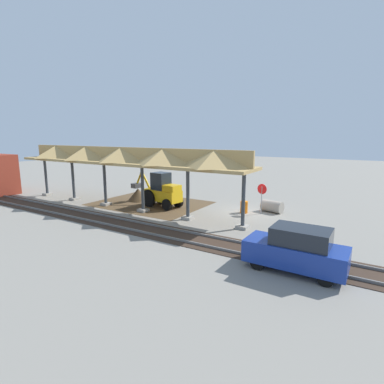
{
  "coord_description": "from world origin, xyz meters",
  "views": [
    {
      "loc": [
        -8.02,
        21.0,
        5.8
      ],
      "look_at": [
        3.53,
        2.16,
        1.6
      ],
      "focal_mm": 28.0,
      "sensor_mm": 36.0,
      "label": 1
    }
  ],
  "objects": [
    {
      "name": "rail_tracks",
      "position": [
        0.0,
        7.18,
        0.03
      ],
      "size": [
        60.0,
        2.58,
        0.15
      ],
      "color": "slate",
      "rests_on": "ground"
    },
    {
      "name": "platform_canopy",
      "position": [
        8.97,
        3.84,
        4.18
      ],
      "size": [
        21.63,
        3.2,
        4.9
      ],
      "color": "#9E998E",
      "rests_on": "ground"
    },
    {
      "name": "dirt_mound",
      "position": [
        9.92,
        1.03,
        0.0
      ],
      "size": [
        3.78,
        3.78,
        2.23
      ],
      "primitive_type": "cone",
      "color": "brown",
      "rests_on": "ground"
    },
    {
      "name": "dirt_work_zone",
      "position": [
        8.25,
        1.39,
        0.0
      ],
      "size": [
        9.34,
        7.0,
        0.01
      ],
      "primitive_type": "cube",
      "color": "brown",
      "rests_on": "ground"
    },
    {
      "name": "stop_sign",
      "position": [
        -1.08,
        -0.22,
        1.64
      ],
      "size": [
        0.75,
        0.19,
        2.28
      ],
      "color": "gray",
      "rests_on": "ground"
    },
    {
      "name": "traffic_barrel",
      "position": [
        0.14,
        0.14,
        0.45
      ],
      "size": [
        0.56,
        0.56,
        0.9
      ],
      "primitive_type": "cylinder",
      "color": "orange",
      "rests_on": "ground"
    },
    {
      "name": "distant_parked_car",
      "position": [
        -5.5,
        8.34,
        0.98
      ],
      "size": [
        4.23,
        1.82,
        1.98
      ],
      "color": "navy",
      "rests_on": "ground"
    },
    {
      "name": "concrete_pipe",
      "position": [
        -1.61,
        -1.17,
        0.45
      ],
      "size": [
        1.73,
        1.22,
        0.9
      ],
      "color": "#9E9384",
      "rests_on": "ground"
    },
    {
      "name": "backhoe",
      "position": [
        6.72,
        1.74,
        1.27
      ],
      "size": [
        5.26,
        2.08,
        2.82
      ],
      "color": "#EAB214",
      "rests_on": "ground"
    },
    {
      "name": "ground_plane",
      "position": [
        0.0,
        0.0,
        0.0
      ],
      "size": [
        120.0,
        120.0,
        0.0
      ],
      "primitive_type": "plane",
      "color": "gray"
    }
  ]
}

